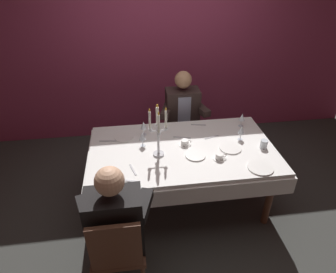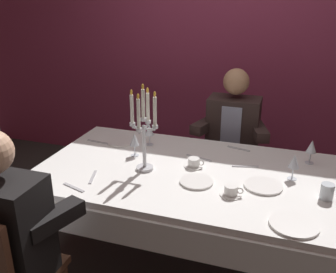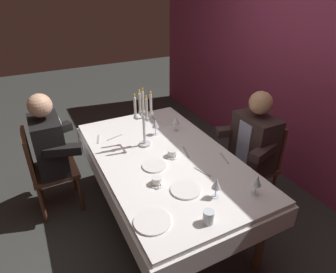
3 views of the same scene
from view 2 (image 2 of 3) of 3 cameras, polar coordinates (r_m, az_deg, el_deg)
The scene contains 23 objects.
ground_plane at distance 2.81m, azimuth 2.57°, elevation -18.71°, with size 12.00×12.00×0.00m, color #353633.
back_wall at distance 3.81m, azimuth 10.05°, elevation 14.09°, with size 6.00×0.12×2.70m, color #923251.
dining_table at distance 2.46m, azimuth 2.81°, elevation -7.56°, with size 1.94×1.14×0.74m.
candelabra at distance 2.31m, azimuth -3.72°, elevation 0.85°, with size 0.19×0.19×0.56m.
dinner_plate_0 at distance 2.84m, azimuth -7.16°, elevation -0.81°, with size 0.21×0.21×0.01m, color white.
dinner_plate_1 at distance 2.25m, azimuth 4.37°, elevation -6.89°, with size 0.20×0.20×0.01m, color white.
dinner_plate_2 at distance 1.97m, azimuth 18.70°, elevation -12.57°, with size 0.24×0.24×0.01m, color white.
dinner_plate_3 at distance 2.27m, azimuth 14.37°, elevation -7.29°, with size 0.23×0.23×0.01m, color white.
wine_glass_0 at distance 2.62m, azimuth 21.10°, elevation -1.54°, with size 0.07×0.07×0.16m.
wine_glass_1 at distance 2.36m, azimuth 18.73°, elevation -3.71°, with size 0.07×0.07×0.16m.
wine_glass_2 at distance 2.57m, azimuth -5.15°, elevation -0.54°, with size 0.07×0.07×0.16m.
wine_glass_3 at distance 2.74m, azimuth -2.87°, elevation 0.95°, with size 0.07×0.07×0.16m.
water_tumbler_0 at distance 2.24m, azimuth 23.14°, elevation -7.76°, with size 0.07×0.07×0.09m, color silver.
coffee_cup_0 at distance 2.43m, azimuth 3.98°, elevation -4.07°, with size 0.13×0.12×0.06m.
coffee_cup_1 at distance 2.14m, azimuth 9.65°, elevation -8.20°, with size 0.13×0.12×0.06m.
fork_0 at distance 2.75m, azimuth 10.76°, elevation -1.84°, with size 0.17×0.02×0.01m, color #B7B7BC.
fork_1 at distance 2.35m, azimuth -11.43°, elevation -6.09°, with size 0.17×0.02×0.01m, color #B7B7BC.
knife_2 at distance 2.88m, azimuth -10.62°, elevation -0.82°, with size 0.19×0.02×0.01m, color #B7B7BC.
knife_3 at distance 2.57m, azimuth 4.69°, elevation -3.25°, with size 0.19×0.02×0.01m, color #B7B7BC.
fork_4 at distance 2.26m, azimuth -14.20°, elevation -7.56°, with size 0.17×0.02×0.01m, color #B7B7BC.
spoon_5 at distance 2.49m, azimuth 11.73°, elevation -4.49°, with size 0.17×0.02×0.01m, color #B7B7BC.
seated_diner_0 at distance 2.03m, azimuth -23.86°, elevation -12.67°, with size 0.63×0.48×1.24m.
seated_diner_1 at distance 3.18m, azimuth 9.93°, elevation 1.26°, with size 0.63×0.48×1.24m.
Camera 2 is at (0.57, -2.08, 1.81)m, focal length 39.87 mm.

